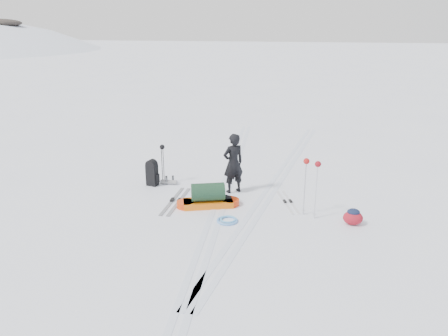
{
  "coord_description": "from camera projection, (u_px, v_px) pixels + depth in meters",
  "views": [
    {
      "loc": [
        2.26,
        -10.87,
        4.69
      ],
      "look_at": [
        0.08,
        0.03,
        0.95
      ],
      "focal_mm": 35.0,
      "sensor_mm": 36.0,
      "label": 1
    }
  ],
  "objects": [
    {
      "name": "ground",
      "position": [
        221.0,
        201.0,
        12.02
      ],
      "size": [
        200.0,
        200.0,
        0.0
      ],
      "primitive_type": "plane",
      "color": "white",
      "rests_on": "ground"
    },
    {
      "name": "ski_tracks",
      "position": [
        248.0,
        191.0,
        12.72
      ],
      "size": [
        3.38,
        17.97,
        0.01
      ],
      "color": "silver",
      "rests_on": "ground"
    },
    {
      "name": "skier",
      "position": [
        233.0,
        163.0,
        12.37
      ],
      "size": [
        0.75,
        0.72,
        1.74
      ],
      "primitive_type": "imported",
      "rotation": [
        0.0,
        0.0,
        3.83
      ],
      "color": "black",
      "rests_on": "ground"
    },
    {
      "name": "pulk_sled",
      "position": [
        208.0,
        197.0,
        11.6
      ],
      "size": [
        1.74,
        0.99,
        0.64
      ],
      "rotation": [
        0.0,
        0.0,
        0.33
      ],
      "color": "orange",
      "rests_on": "ground"
    },
    {
      "name": "expedition_rucksack",
      "position": [
        154.0,
        173.0,
        13.05
      ],
      "size": [
        0.89,
        0.4,
        0.81
      ],
      "rotation": [
        0.0,
        0.0,
        -0.22
      ],
      "color": "black",
      "rests_on": "ground"
    },
    {
      "name": "ski_poles_black",
      "position": [
        162.0,
        152.0,
        13.03
      ],
      "size": [
        0.17,
        0.15,
        1.22
      ],
      "rotation": [
        0.0,
        0.0,
        0.41
      ],
      "color": "black",
      "rests_on": "ground"
    },
    {
      "name": "ski_poles_silver",
      "position": [
        312.0,
        169.0,
        10.66
      ],
      "size": [
        0.43,
        0.33,
        1.51
      ],
      "rotation": [
        0.0,
        0.0,
        -0.41
      ],
      "color": "#ABACB2",
      "rests_on": "ground"
    },
    {
      "name": "touring_skis_grey",
      "position": [
        176.0,
        201.0,
        11.97
      ],
      "size": [
        0.3,
        1.98,
        0.07
      ],
      "rotation": [
        0.0,
        0.0,
        1.57
      ],
      "color": "#97999F",
      "rests_on": "ground"
    },
    {
      "name": "touring_skis_white",
      "position": [
        288.0,
        202.0,
        11.9
      ],
      "size": [
        0.75,
        1.61,
        0.06
      ],
      "rotation": [
        0.0,
        0.0,
        -1.24
      ],
      "color": "silver",
      "rests_on": "ground"
    },
    {
      "name": "rope_coil",
      "position": [
        228.0,
        220.0,
        10.78
      ],
      "size": [
        0.63,
        0.63,
        0.06
      ],
      "rotation": [
        0.0,
        0.0,
        0.23
      ],
      "color": "#5E9BE5",
      "rests_on": "ground"
    },
    {
      "name": "small_daypack",
      "position": [
        353.0,
        217.0,
        10.56
      ],
      "size": [
        0.58,
        0.51,
        0.41
      ],
      "rotation": [
        0.0,
        0.0,
        -0.39
      ],
      "color": "maroon",
      "rests_on": "ground"
    },
    {
      "name": "thermos_pair",
      "position": [
        170.0,
        180.0,
        13.21
      ],
      "size": [
        0.25,
        0.2,
        0.27
      ],
      "rotation": [
        0.0,
        0.0,
        -0.17
      ],
      "color": "#55585D",
      "rests_on": "ground"
    },
    {
      "name": "stuff_sack",
      "position": [
        226.0,
        199.0,
        11.84
      ],
      "size": [
        0.44,
        0.39,
        0.23
      ],
      "rotation": [
        0.0,
        0.0,
        -0.36
      ],
      "color": "black",
      "rests_on": "ground"
    }
  ]
}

